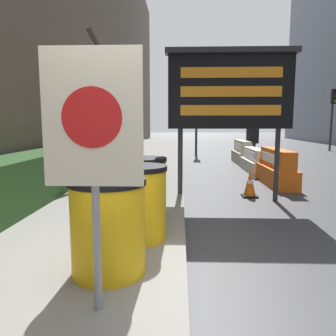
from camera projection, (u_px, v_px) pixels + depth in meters
The scene contains 17 objects.
ground_plane at pixel (188, 308), 2.84m from camera, with size 120.00×120.00×0.00m, color #3F3F42.
hedge_strip at pixel (30, 177), 6.19m from camera, with size 0.90×6.54×0.88m.
bare_tree at pixel (95, 109), 10.02m from camera, with size 2.24×2.06×4.12m.
barrel_drum_foreground at pixel (108, 226), 3.15m from camera, with size 0.74×0.74×0.93m.
barrel_drum_middle at pixel (138, 202), 4.09m from camera, with size 0.74×0.74×0.93m.
barrel_drum_back at pixel (143, 188), 5.05m from camera, with size 0.74×0.74×0.93m.
warning_sign at pixel (93, 133), 2.38m from camera, with size 0.73×0.08×1.99m.
message_board at pixel (230, 91), 6.54m from camera, with size 2.59×0.36×3.05m.
jersey_barrier_orange_far at pixel (277, 169), 8.59m from camera, with size 0.60×2.03×0.94m.
jersey_barrier_white at pixel (254, 161), 11.14m from camera, with size 0.60×2.15×0.77m.
jersey_barrier_cream at pixel (242, 153), 13.42m from camera, with size 0.55×2.01×0.92m.
traffic_cone_near at pixel (250, 184), 7.16m from camera, with size 0.33×0.33×0.59m.
traffic_cone_mid at pixel (261, 167), 9.46m from camera, with size 0.42×0.42×0.74m.
traffic_cone_far at pixel (246, 151), 15.44m from camera, with size 0.36×0.36×0.64m.
traffic_light_near_curb at pixel (197, 106), 16.58m from camera, with size 0.28×0.44×3.41m.
traffic_light_far_side at pixel (333, 106), 19.01m from camera, with size 0.28×0.45×3.59m.
pedestrian_worker at pixel (252, 139), 13.29m from camera, with size 0.49×0.36×1.67m.
Camera 1 is at (-0.07, -2.66, 1.59)m, focal length 35.00 mm.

